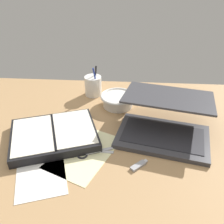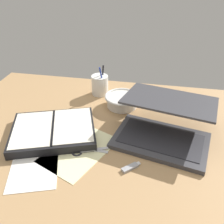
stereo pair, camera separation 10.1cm
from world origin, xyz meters
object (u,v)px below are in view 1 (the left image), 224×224
at_px(pen_cup, 93,86).
at_px(planner, 54,135).
at_px(laptop, 165,122).
at_px(bowl, 118,100).
at_px(scissors, 87,152).

height_order(pen_cup, planner, pen_cup).
bearing_deg(planner, laptop, -10.23).
height_order(laptop, bowl, laptop).
bearing_deg(pen_cup, planner, -105.94).
xyz_separation_m(planner, scissors, (0.14, -0.07, -0.02)).
distance_m(laptop, pen_cup, 0.44).
distance_m(pen_cup, scissors, 0.45).
bearing_deg(laptop, planner, -158.52).
xyz_separation_m(laptop, pen_cup, (-0.32, 0.30, -0.00)).
relative_size(pen_cup, scissors, 1.15).
relative_size(pen_cup, planner, 0.40).
height_order(laptop, pen_cup, pen_cup).
distance_m(bowl, pen_cup, 0.17).
height_order(laptop, scissors, laptop).
height_order(bowl, pen_cup, pen_cup).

